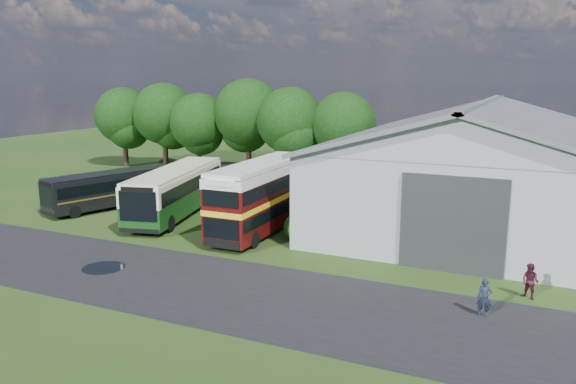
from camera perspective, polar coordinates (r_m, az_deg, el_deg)
The scene contains 18 objects.
ground at distance 32.30m, azimuth -12.63°, elevation -6.30°, with size 120.00×120.00×0.00m, color #213B12.
asphalt_road at distance 28.33m, azimuth -11.42°, elevation -8.85°, with size 60.00×8.00×0.02m, color black.
puddle at distance 31.07m, azimuth -18.22°, elevation -7.35°, with size 2.20×2.20×0.01m, color black.
storage_shed at distance 40.86m, azimuth 19.00°, elevation 3.11°, with size 18.80×24.80×8.15m.
tree_far_left at distance 64.06m, azimuth -16.37°, elevation 7.45°, with size 6.12×6.12×8.64m.
tree_left_a at distance 61.28m, azimuth -12.51°, elevation 7.77°, with size 6.46×6.46×9.12m.
tree_left_b at distance 57.63m, azimuth -9.08°, elevation 7.04°, with size 5.78×5.78×8.16m.
tree_mid at distance 56.08m, azimuth -4.07°, elevation 7.98°, with size 6.80×6.80×9.60m.
tree_right_a at distance 52.99m, azimuth 0.21°, elevation 7.25°, with size 6.26×6.26×8.83m.
tree_right_b at distance 51.91m, azimuth 5.64°, elevation 6.83°, with size 5.98×5.98×8.45m.
shrub_front at distance 34.51m, azimuth 0.96°, elevation -4.84°, with size 1.70×1.70×1.70m, color #194714.
shrub_mid at distance 36.28m, azimuth 2.23°, elevation -4.01°, with size 1.60×1.60×1.60m, color #194714.
shrub_back at distance 38.07m, azimuth 3.39°, elevation -3.27°, with size 1.80×1.80×1.80m, color #194714.
bus_green_single at distance 40.83m, azimuth -11.30°, elevation 0.14°, with size 5.64×12.54×3.37m.
bus_maroon_double at distance 35.89m, azimuth -2.67°, elevation -0.50°, with size 2.87×10.49×4.49m.
bus_dark_single at distance 44.45m, azimuth -17.53°, elevation 0.32°, with size 5.29×10.18×2.75m.
visitor_a at distance 24.99m, azimuth 19.33°, elevation -10.15°, with size 0.60×0.39×1.63m, color #172033.
visitor_b at distance 27.60m, azimuth 23.38°, elevation -8.38°, with size 0.79×0.62×1.63m, color #3F1422.
Camera 1 is at (18.88, -24.28, 9.87)m, focal length 35.00 mm.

